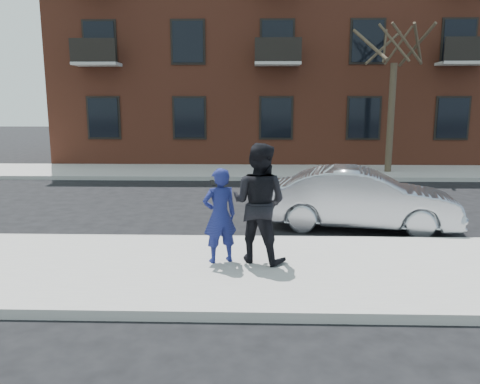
{
  "coord_description": "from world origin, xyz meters",
  "views": [
    {
      "loc": [
        -0.88,
        -7.7,
        2.83
      ],
      "look_at": [
        -1.11,
        0.4,
        1.29
      ],
      "focal_mm": 35.0,
      "sensor_mm": 36.0,
      "label": 1
    }
  ],
  "objects_px": {
    "street_tree": "(396,31)",
    "man_peacoat": "(259,203)",
    "man_hoodie": "(220,215)",
    "silver_sedan": "(361,199)"
  },
  "relations": [
    {
      "from": "man_hoodie",
      "to": "man_peacoat",
      "type": "height_order",
      "value": "man_peacoat"
    },
    {
      "from": "street_tree",
      "to": "man_peacoat",
      "type": "relative_size",
      "value": 3.34
    },
    {
      "from": "silver_sedan",
      "to": "man_peacoat",
      "type": "height_order",
      "value": "man_peacoat"
    },
    {
      "from": "street_tree",
      "to": "man_hoodie",
      "type": "relative_size",
      "value": 4.18
    },
    {
      "from": "street_tree",
      "to": "silver_sedan",
      "type": "bearing_deg",
      "value": -109.62
    },
    {
      "from": "man_hoodie",
      "to": "street_tree",
      "type": "bearing_deg",
      "value": -140.61
    },
    {
      "from": "man_peacoat",
      "to": "silver_sedan",
      "type": "bearing_deg",
      "value": -107.16
    },
    {
      "from": "man_peacoat",
      "to": "man_hoodie",
      "type": "bearing_deg",
      "value": 30.09
    },
    {
      "from": "street_tree",
      "to": "man_hoodie",
      "type": "bearing_deg",
      "value": -118.37
    },
    {
      "from": "silver_sedan",
      "to": "man_peacoat",
      "type": "bearing_deg",
      "value": 148.94
    }
  ]
}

